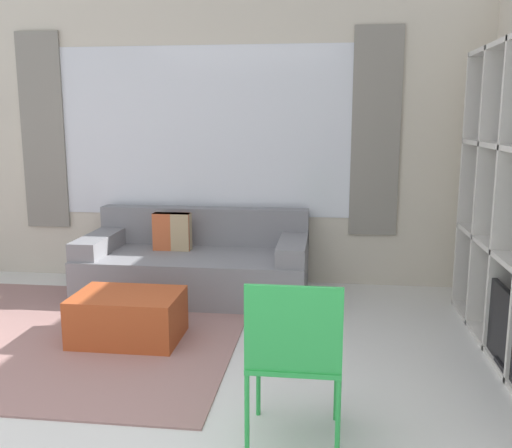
# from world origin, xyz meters

# --- Properties ---
(wall_back) EXTENTS (6.45, 0.11, 2.70)m
(wall_back) POSITION_xyz_m (0.00, 3.33, 1.36)
(wall_back) COLOR beige
(wall_back) RESTS_ON ground_plane
(area_rug) EXTENTS (2.79, 2.31, 0.01)m
(area_rug) POSITION_xyz_m (-0.83, 1.68, 0.01)
(area_rug) COLOR gray
(area_rug) RESTS_ON ground_plane
(couch_main) EXTENTS (1.99, 0.97, 0.74)m
(couch_main) POSITION_xyz_m (0.02, 2.80, 0.27)
(couch_main) COLOR gray
(couch_main) RESTS_ON ground_plane
(ottoman) EXTENTS (0.75, 0.53, 0.35)m
(ottoman) POSITION_xyz_m (-0.22, 1.65, 0.18)
(ottoman) COLOR #B74C23
(ottoman) RESTS_ON ground_plane
(folding_chair) EXTENTS (0.44, 0.46, 0.86)m
(folding_chair) POSITION_xyz_m (1.05, 0.42, 0.52)
(folding_chair) COLOR green
(folding_chair) RESTS_ON ground_plane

